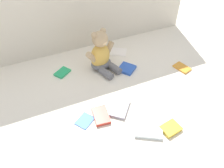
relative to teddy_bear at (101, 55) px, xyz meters
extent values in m
plane|color=silver|center=(-0.06, -0.17, -0.10)|extent=(3.20, 3.20, 0.00)
ellipsoid|color=#E5B24C|center=(0.00, 0.01, -0.01)|extent=(0.16, 0.14, 0.17)
ellipsoid|color=slate|center=(0.00, 0.00, -0.07)|extent=(0.17, 0.15, 0.06)
sphere|color=tan|center=(0.00, 0.00, 0.11)|extent=(0.13, 0.13, 0.10)
ellipsoid|color=beige|center=(0.01, -0.03, 0.11)|extent=(0.05, 0.04, 0.03)
sphere|color=tan|center=(-0.04, 0.00, 0.15)|extent=(0.05, 0.05, 0.04)
sphere|color=tan|center=(0.03, 0.03, 0.15)|extent=(0.05, 0.05, 0.04)
cylinder|color=tan|center=(-0.07, -0.02, 0.02)|extent=(0.09, 0.06, 0.09)
cylinder|color=tan|center=(0.07, 0.03, 0.02)|extent=(0.09, 0.06, 0.09)
cylinder|color=slate|center=(-0.01, -0.09, -0.08)|extent=(0.08, 0.11, 0.05)
cylinder|color=slate|center=(0.06, -0.07, -0.08)|extent=(0.08, 0.11, 0.05)
cube|color=#9792A3|center=(-0.04, -0.38, -0.09)|extent=(0.15, 0.16, 0.02)
cube|color=orange|center=(0.48, -0.22, -0.10)|extent=(0.10, 0.12, 0.01)
cube|color=white|center=(0.17, 0.12, -0.10)|extent=(0.16, 0.14, 0.01)
cube|color=red|center=(-0.16, -0.38, -0.09)|extent=(0.09, 0.13, 0.02)
cube|color=#24A664|center=(-0.25, 0.04, -0.09)|extent=(0.12, 0.11, 0.01)
cube|color=#285AB1|center=(-0.24, -0.38, -0.10)|extent=(0.12, 0.11, 0.01)
cube|color=white|center=(0.03, -0.56, -0.09)|extent=(0.17, 0.15, 0.02)
cube|color=yellow|center=(0.14, -0.60, -0.09)|extent=(0.11, 0.09, 0.02)
cube|color=blue|center=(0.14, -0.09, -0.09)|extent=(0.14, 0.14, 0.02)
camera|label=1|loc=(-0.41, -1.12, 0.88)|focal=37.44mm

